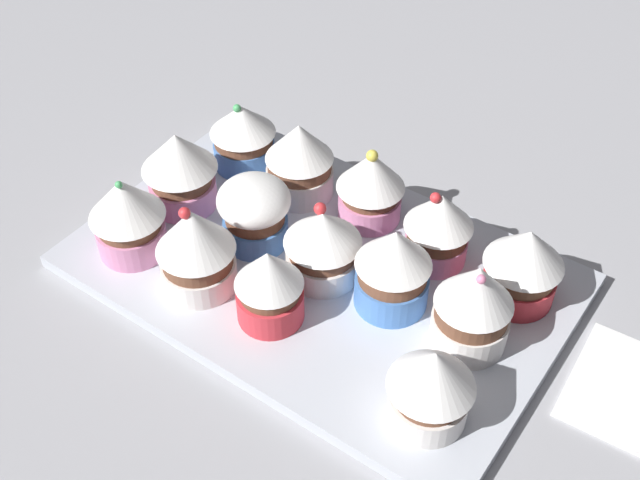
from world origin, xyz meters
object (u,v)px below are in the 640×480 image
cupcake_3 (431,384)px  cupcake_13 (523,264)px  cupcake_2 (265,283)px  baking_tray (320,271)px  cupcake_1 (196,248)px  cupcake_7 (394,267)px  cupcake_5 (254,211)px  cupcake_8 (472,308)px  cupcake_11 (371,185)px  cupcake_4 (180,168)px  cupcake_10 (299,159)px  cupcake_6 (323,243)px  cupcake_0 (127,215)px  cupcake_9 (243,135)px  cupcake_12 (438,226)px

cupcake_3 → cupcake_13: (0.22, 13.98, 0.03)cm
cupcake_3 → cupcake_2: bearing=176.2°
baking_tray → cupcake_1: bearing=-133.5°
cupcake_13 → cupcake_7: bearing=-142.2°
cupcake_5 → cupcake_8: cupcake_8 is taller
baking_tray → cupcake_11: cupcake_11 is taller
baking_tray → cupcake_2: (-0.41, -6.67, 4.08)cm
cupcake_7 → cupcake_8: size_ratio=0.94×
baking_tray → cupcake_5: 7.44cm
cupcake_1 → cupcake_4: cupcake_1 is taller
cupcake_2 → cupcake_8: (14.14, 6.43, 0.49)cm
cupcake_8 → cupcake_10: 21.92cm
cupcake_5 → cupcake_7: bearing=3.2°
cupcake_1 → cupcake_2: (6.44, 0.54, -0.55)cm
baking_tray → cupcake_5: (-6.30, -0.59, 3.92)cm
baking_tray → cupcake_10: (-7.04, 6.76, 4.33)cm
cupcake_3 → cupcake_10: cupcake_10 is taller
cupcake_13 → baking_tray: bearing=-157.0°
baking_tray → cupcake_8: 14.47cm
cupcake_6 → cupcake_13: 15.75cm
cupcake_0 → cupcake_11: bearing=46.7°
cupcake_8 → cupcake_13: 6.64cm
cupcake_2 → cupcake_11: (0.46, 14.22, 0.19)cm
baking_tray → cupcake_0: (-14.11, -7.49, 4.52)cm
cupcake_1 → cupcake_7: cupcake_1 is taller
cupcake_6 → cupcake_13: bearing=25.6°
cupcake_7 → cupcake_13: 10.06cm
cupcake_1 → cupcake_7: 15.57cm
cupcake_4 → cupcake_7: (21.52, 0.69, -0.16)cm
cupcake_3 → cupcake_10: 26.02cm
cupcake_0 → cupcake_3: (28.72, -0.18, -0.21)cm
cupcake_4 → cupcake_11: 16.79cm
cupcake_0 → cupcake_8: size_ratio=0.95×
cupcake_5 → cupcake_11: cupcake_11 is taller
cupcake_9 → cupcake_12: size_ratio=0.94×
cupcake_0 → cupcake_3: size_ratio=1.10×
cupcake_5 → cupcake_11: (6.36, 8.15, 0.34)cm
cupcake_0 → cupcake_10: (7.07, 14.26, -0.18)cm
cupcake_0 → cupcake_12: 25.52cm
cupcake_11 → cupcake_13: 14.83cm
cupcake_0 → cupcake_9: 14.57cm
cupcake_12 → cupcake_2: bearing=-120.7°
cupcake_10 → cupcake_12: (14.36, -0.42, -0.09)cm
cupcake_9 → cupcake_11: size_ratio=0.93×
cupcake_3 → cupcake_7: size_ratio=0.92×
cupcake_7 → cupcake_10: 15.41cm
cupcake_1 → cupcake_2: 6.49cm
cupcake_12 → cupcake_13: same height
cupcake_3 → cupcake_5: 22.08cm
cupcake_10 → baking_tray: bearing=-43.9°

